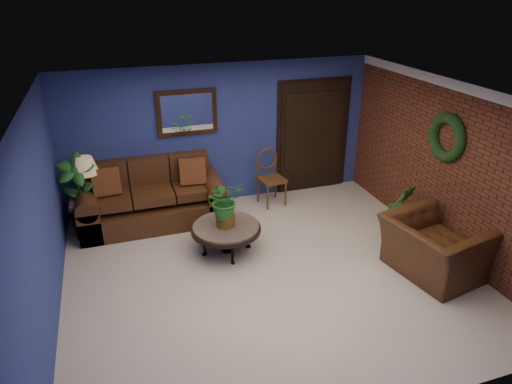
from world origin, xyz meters
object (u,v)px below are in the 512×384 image
object	(u,v)px
end_table	(92,204)
table_lamp	(86,172)
sofa	(153,201)
coffee_table	(226,229)
side_chair	(270,173)
armchair	(434,248)

from	to	relation	value
end_table	table_lamp	bearing A→B (deg)	135.00
sofa	end_table	world-z (taller)	sofa
coffee_table	side_chair	size ratio (longest dim) A/B	1.03
table_lamp	armchair	xyz separation A→B (m)	(4.45, -2.74, -0.62)
table_lamp	side_chair	xyz separation A→B (m)	(3.07, 0.07, -0.45)
end_table	table_lamp	world-z (taller)	table_lamp
end_table	side_chair	bearing A→B (deg)	1.38
sofa	end_table	bearing A→B (deg)	-177.64
coffee_table	sofa	bearing A→B (deg)	124.05
sofa	table_lamp	world-z (taller)	table_lamp
coffee_table	table_lamp	world-z (taller)	table_lamp
sofa	coffee_table	distance (m)	1.64
armchair	end_table	bearing A→B (deg)	48.06
sofa	coffee_table	size ratio (longest dim) A/B	2.28
end_table	side_chair	distance (m)	3.08
end_table	table_lamp	distance (m)	0.56
side_chair	armchair	xyz separation A→B (m)	(1.38, -2.82, -0.17)
table_lamp	coffee_table	bearing A→B (deg)	-35.10
coffee_table	end_table	distance (m)	2.30
side_chair	table_lamp	bearing A→B (deg)	172.52
coffee_table	armchair	bearing A→B (deg)	-28.97
sofa	side_chair	distance (m)	2.13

